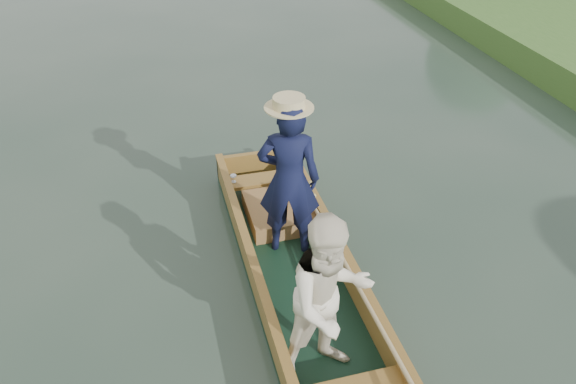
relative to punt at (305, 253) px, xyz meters
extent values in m
plane|color=#283D30|center=(0.02, 0.16, -0.69)|extent=(120.00, 120.00, 0.00)
cube|color=black|center=(0.02, 0.16, -0.65)|extent=(1.10, 5.00, 0.08)
cube|color=olive|center=(-0.49, 0.16, -0.45)|extent=(0.08, 5.00, 0.32)
cube|color=olive|center=(0.53, 0.16, -0.45)|extent=(0.08, 5.00, 0.32)
cube|color=olive|center=(0.02, 2.62, -0.45)|extent=(1.10, 0.08, 0.32)
cube|color=olive|center=(-0.49, 0.16, -0.27)|extent=(0.10, 5.00, 0.04)
cube|color=olive|center=(0.53, 0.16, -0.27)|extent=(0.10, 5.00, 0.04)
cube|color=olive|center=(0.02, 2.06, -0.39)|extent=(0.94, 0.30, 0.05)
imported|color=black|center=(0.05, 0.85, 0.36)|extent=(0.81, 0.66, 1.93)
cylinder|color=beige|center=(0.05, 0.85, 1.28)|extent=(0.52, 0.52, 0.12)
imported|color=white|center=(-0.07, -0.96, 0.27)|extent=(0.97, 0.83, 1.76)
cube|color=#AF5938|center=(0.10, 1.42, -0.50)|extent=(0.85, 0.90, 0.22)
sphere|color=tan|center=(0.39, 1.32, -0.27)|extent=(0.21, 0.21, 0.21)
sphere|color=tan|center=(0.39, 1.31, -0.11)|extent=(0.16, 0.16, 0.16)
sphere|color=tan|center=(0.34, 1.31, -0.04)|extent=(0.06, 0.06, 0.06)
sphere|color=tan|center=(0.45, 1.31, -0.04)|extent=(0.06, 0.06, 0.06)
sphere|color=tan|center=(0.39, 1.25, -0.13)|extent=(0.06, 0.06, 0.06)
sphere|color=tan|center=(0.30, 1.30, -0.24)|extent=(0.07, 0.07, 0.07)
sphere|color=tan|center=(0.49, 1.30, -0.24)|extent=(0.07, 0.07, 0.07)
sphere|color=tan|center=(0.34, 1.29, -0.36)|extent=(0.08, 0.08, 0.08)
sphere|color=tan|center=(0.45, 1.29, -0.36)|extent=(0.08, 0.08, 0.08)
cylinder|color=silver|center=(-0.40, 2.06, -0.36)|extent=(0.07, 0.07, 0.01)
cylinder|color=silver|center=(-0.40, 2.06, -0.32)|extent=(0.01, 0.01, 0.08)
ellipsoid|color=silver|center=(-0.40, 2.06, -0.26)|extent=(0.09, 0.09, 0.05)
cylinder|color=tan|center=(0.45, -0.14, -0.23)|extent=(0.04, 4.33, 0.20)
camera|label=1|loc=(-1.32, -4.22, 3.79)|focal=35.00mm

